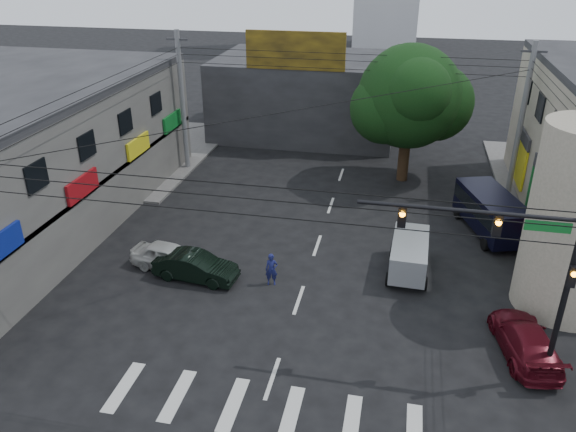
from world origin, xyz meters
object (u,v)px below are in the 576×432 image
(navy_van, at_px, (491,214))
(traffic_officer, at_px, (272,270))
(traffic_gantry, at_px, (518,257))
(silver_minivan, at_px, (409,257))
(street_tree, at_px, (410,97))
(utility_pole_far_left, at_px, (183,103))
(white_compact, at_px, (170,257))
(dark_sedan, at_px, (196,267))
(utility_pole_far_right, at_px, (521,122))
(maroon_sedan, at_px, (525,340))

(navy_van, xyz_separation_m, traffic_officer, (-10.21, -7.34, -0.30))
(traffic_gantry, height_order, silver_minivan, traffic_gantry)
(street_tree, xyz_separation_m, utility_pole_far_left, (-14.50, -1.00, -0.87))
(navy_van, bearing_deg, white_compact, 96.53)
(dark_sedan, xyz_separation_m, silver_minivan, (9.56, 2.58, 0.19))
(traffic_gantry, height_order, traffic_officer, traffic_gantry)
(utility_pole_far_right, relative_size, silver_minivan, 2.36)
(white_compact, height_order, maroon_sedan, white_compact)
(dark_sedan, bearing_deg, traffic_officer, -79.98)
(utility_pole_far_left, xyz_separation_m, navy_van, (19.26, -5.66, -3.53))
(dark_sedan, distance_m, maroon_sedan, 14.15)
(maroon_sedan, bearing_deg, utility_pole_far_right, -105.33)
(dark_sedan, relative_size, navy_van, 0.70)
(traffic_officer, bearing_deg, traffic_gantry, -34.23)
(traffic_gantry, xyz_separation_m, utility_pole_far_right, (2.68, 17.00, -0.23))
(maroon_sedan, distance_m, navy_van, 10.09)
(dark_sedan, distance_m, navy_van, 15.70)
(maroon_sedan, xyz_separation_m, silver_minivan, (-4.38, 5.04, 0.19))
(white_compact, distance_m, maroon_sedan, 15.77)
(street_tree, distance_m, white_compact, 17.90)
(dark_sedan, bearing_deg, silver_minivan, -69.27)
(street_tree, distance_m, traffic_officer, 15.74)
(street_tree, xyz_separation_m, white_compact, (-10.50, -13.66, -4.83))
(traffic_officer, bearing_deg, silver_minivan, 10.04)
(maroon_sedan, xyz_separation_m, traffic_officer, (-10.42, 2.73, 0.13))
(street_tree, relative_size, traffic_gantry, 1.21)
(utility_pole_far_right, xyz_separation_m, white_compact, (-17.00, -12.66, -3.96))
(street_tree, bearing_deg, utility_pole_far_right, -8.75)
(maroon_sedan, relative_size, traffic_officer, 3.00)
(silver_minivan, bearing_deg, utility_pole_far_right, -26.84)
(traffic_gantry, height_order, utility_pole_far_right, utility_pole_far_right)
(silver_minivan, bearing_deg, maroon_sedan, -136.94)
(silver_minivan, bearing_deg, white_compact, 102.18)
(maroon_sedan, bearing_deg, street_tree, -83.23)
(utility_pole_far_right, bearing_deg, dark_sedan, -139.37)
(street_tree, bearing_deg, white_compact, -127.54)
(utility_pole_far_right, relative_size, maroon_sedan, 1.99)
(street_tree, relative_size, white_compact, 2.21)
(street_tree, relative_size, dark_sedan, 2.17)
(maroon_sedan, bearing_deg, traffic_gantry, 38.31)
(utility_pole_far_left, xyz_separation_m, dark_sedan, (5.53, -13.27, -3.96))
(dark_sedan, height_order, traffic_officer, traffic_officer)
(utility_pole_far_left, height_order, navy_van, utility_pole_far_left)
(street_tree, height_order, navy_van, street_tree)
(utility_pole_far_left, relative_size, navy_van, 1.61)
(white_compact, bearing_deg, silver_minivan, -71.44)
(white_compact, distance_m, traffic_officer, 5.06)
(dark_sedan, xyz_separation_m, maroon_sedan, (13.94, -2.46, -0.01))
(utility_pole_far_left, bearing_deg, street_tree, 3.95)
(street_tree, height_order, maroon_sedan, street_tree)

